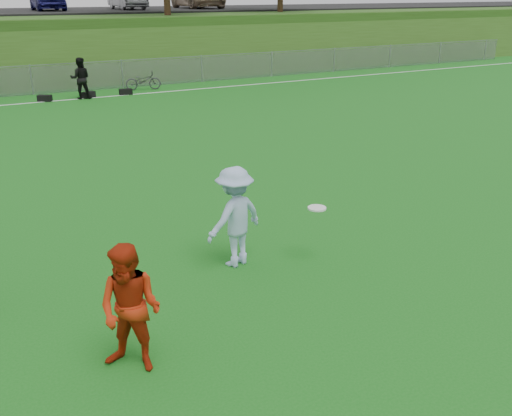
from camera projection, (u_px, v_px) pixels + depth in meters
ground at (236, 299)px, 8.47m from camera, size 120.00×120.00×0.00m
sideline_far at (41, 102)px, 23.28m from camera, size 60.00×0.10×0.01m
fence at (32, 80)px, 24.70m from camera, size 58.00×0.06×1.30m
berm at (2, 41)px, 33.44m from camera, size 120.00×18.00×3.00m
gear_bags at (60, 97)px, 23.67m from camera, size 6.68×0.53×0.26m
player_red_center at (130, 309)px, 6.65m from camera, size 0.99×0.99×1.62m
player_blue at (235, 217)px, 9.26m from camera, size 1.22×0.91×1.69m
frisbee at (317, 208)px, 9.31m from camera, size 0.31×0.31×0.03m
bicycle at (143, 81)px, 26.02m from camera, size 1.67×0.87×0.83m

